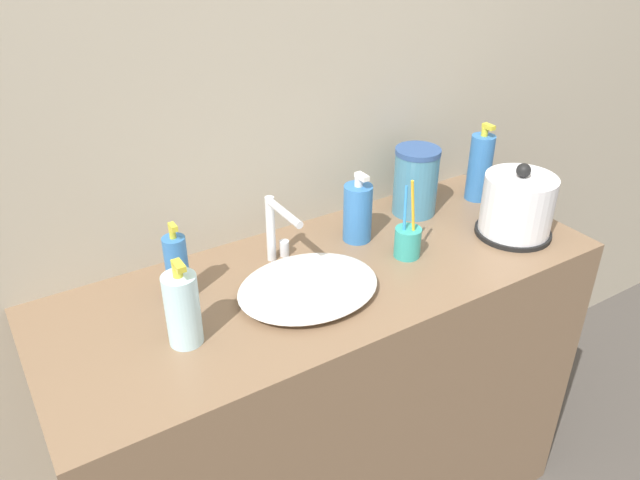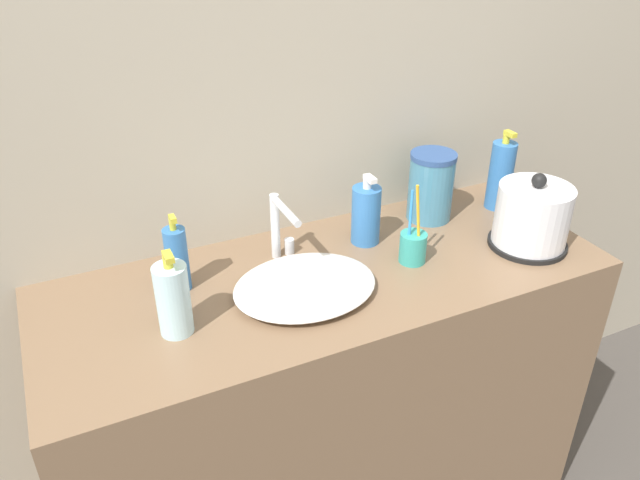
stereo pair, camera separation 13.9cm
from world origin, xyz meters
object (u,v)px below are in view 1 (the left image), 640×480
object	(u,v)px
shampoo_bottle	(177,268)
mouthwash_bottle	(480,167)
toothbrush_cup	(408,241)
hand_cream_bottle	(183,309)
electric_kettle	(517,208)
lotion_bottle	(358,212)
faucet	(277,227)
water_pitcher	(416,181)

from	to	relation	value
shampoo_bottle	mouthwash_bottle	bearing A→B (deg)	1.15
toothbrush_cup	shampoo_bottle	xyz separation A→B (m)	(-0.53, 0.13, 0.04)
shampoo_bottle	toothbrush_cup	bearing A→B (deg)	-13.28
toothbrush_cup	hand_cream_bottle	bearing A→B (deg)	-177.67
electric_kettle	lotion_bottle	xyz separation A→B (m)	(-0.36, 0.19, 0.00)
faucet	water_pitcher	xyz separation A→B (m)	(0.45, 0.03, -0.00)
water_pitcher	toothbrush_cup	bearing A→B (deg)	-133.32
electric_kettle	water_pitcher	xyz separation A→B (m)	(-0.14, 0.23, 0.02)
shampoo_bottle	water_pitcher	xyz separation A→B (m)	(0.70, 0.05, 0.02)
lotion_bottle	shampoo_bottle	distance (m)	0.48
faucet	water_pitcher	world-z (taller)	water_pitcher
hand_cream_bottle	water_pitcher	xyz separation A→B (m)	(0.74, 0.20, 0.01)
electric_kettle	lotion_bottle	size ratio (longest dim) A/B	1.06
toothbrush_cup	electric_kettle	bearing A→B (deg)	-11.38
lotion_bottle	faucet	bearing A→B (deg)	178.27
toothbrush_cup	hand_cream_bottle	size ratio (longest dim) A/B	1.09
toothbrush_cup	water_pitcher	xyz separation A→B (m)	(0.16, 0.17, 0.05)
mouthwash_bottle	water_pitcher	world-z (taller)	mouthwash_bottle
electric_kettle	shampoo_bottle	distance (m)	0.86
electric_kettle	shampoo_bottle	bearing A→B (deg)	167.41
shampoo_bottle	hand_cream_bottle	world-z (taller)	hand_cream_bottle
toothbrush_cup	lotion_bottle	xyz separation A→B (m)	(-0.06, 0.13, 0.04)
toothbrush_cup	water_pitcher	bearing A→B (deg)	46.68
lotion_bottle	shampoo_bottle	xyz separation A→B (m)	(-0.48, -0.01, 0.00)
electric_kettle	mouthwash_bottle	world-z (taller)	mouthwash_bottle
lotion_bottle	electric_kettle	bearing A→B (deg)	-28.31
shampoo_bottle	mouthwash_bottle	distance (m)	0.91
lotion_bottle	shampoo_bottle	bearing A→B (deg)	-179.22
hand_cream_bottle	toothbrush_cup	bearing A→B (deg)	2.33
shampoo_bottle	mouthwash_bottle	world-z (taller)	mouthwash_bottle
mouthwash_bottle	hand_cream_bottle	world-z (taller)	mouthwash_bottle
faucet	shampoo_bottle	distance (m)	0.25
faucet	mouthwash_bottle	bearing A→B (deg)	0.43
lotion_bottle	shampoo_bottle	world-z (taller)	shampoo_bottle
mouthwash_bottle	hand_cream_bottle	size ratio (longest dim) A/B	1.18
faucet	shampoo_bottle	xyz separation A→B (m)	(-0.25, -0.01, -0.02)
faucet	electric_kettle	world-z (taller)	electric_kettle
electric_kettle	water_pitcher	distance (m)	0.27
lotion_bottle	hand_cream_bottle	xyz separation A→B (m)	(-0.52, -0.16, 0.00)
faucet	toothbrush_cup	world-z (taller)	toothbrush_cup
faucet	lotion_bottle	bearing A→B (deg)	-1.73
mouthwash_bottle	lotion_bottle	bearing A→B (deg)	-178.43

